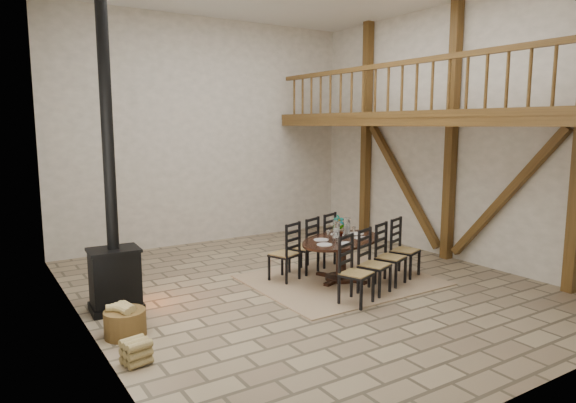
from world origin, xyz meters
TOP-DOWN VIEW (x-y plane):
  - ground at (0.00, 0.00)m, footprint 8.00×8.00m
  - room_shell at (1.19, 0.00)m, footprint 7.02×8.02m
  - rug at (0.64, -0.05)m, footprint 3.00×2.50m
  - dining_table at (0.67, -0.13)m, footprint 2.48×2.52m
  - wood_stove at (-3.00, 0.58)m, footprint 0.74×0.58m
  - log_basket at (-3.14, -0.43)m, footprint 0.52×0.52m
  - log_stack at (-3.25, -1.27)m, footprint 0.33×0.34m

SIDE VIEW (x-z plane):
  - ground at x=0.00m, z-range 0.00..0.00m
  - rug at x=0.64m, z-range 0.00..0.02m
  - log_stack at x=-3.25m, z-range 0.00..0.29m
  - log_basket at x=-3.14m, z-range -0.03..0.40m
  - dining_table at x=0.67m, z-range -0.19..0.95m
  - wood_stove at x=-3.00m, z-range -1.39..3.61m
  - room_shell at x=1.19m, z-range 0.51..5.52m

